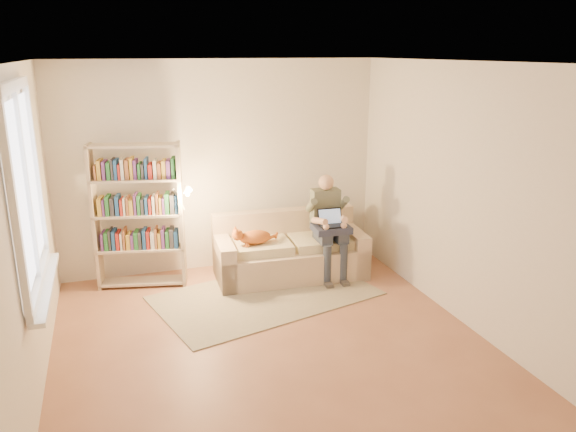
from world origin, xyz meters
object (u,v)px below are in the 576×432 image
object	(u,v)px
laptop	(325,222)
cat	(256,236)
sofa	(289,254)
person	(328,221)
bookshelf	(138,209)

from	to	relation	value
laptop	cat	bearing A→B (deg)	171.29
sofa	cat	distance (m)	0.54
person	cat	bearing A→B (deg)	178.26
cat	laptop	size ratio (longest dim) A/B	1.87
sofa	person	bearing A→B (deg)	-17.56
laptop	bookshelf	world-z (taller)	bookshelf
bookshelf	sofa	bearing A→B (deg)	3.98
person	cat	xyz separation A→B (m)	(-0.88, 0.08, -0.13)
sofa	laptop	xyz separation A→B (m)	(0.37, -0.26, 0.46)
sofa	person	xyz separation A→B (m)	(0.44, -0.17, 0.43)
sofa	person	distance (m)	0.64
sofa	laptop	world-z (taller)	laptop
laptop	bookshelf	distance (m)	2.18
laptop	sofa	bearing A→B (deg)	147.68
sofa	bookshelf	bearing A→B (deg)	175.13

